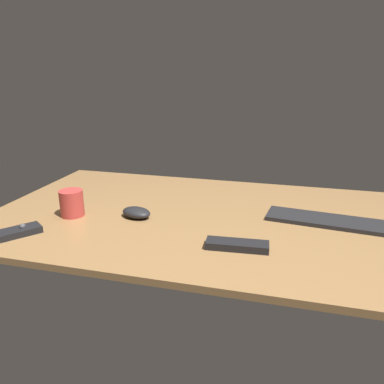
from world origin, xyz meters
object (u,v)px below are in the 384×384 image
Objects in this scene: keyboard at (331,221)px; tv_remote at (237,245)px; computer_mouse at (136,212)px; coffee_mug at (72,203)px; media_remote at (11,233)px.

keyboard is 36.35cm from tv_remote.
computer_mouse reaches higher than keyboard.
tv_remote is at bearing -4.79° from computer_mouse.
coffee_mug reaches higher than keyboard.
coffee_mug is (-82.49, -14.97, 3.70)cm from keyboard.
media_remote is 21.41cm from coffee_mug.
media_remote is 1.95× the size of coffee_mug.
coffee_mug is at bearing -162.88° from keyboard.
computer_mouse and media_remote have the same top height.
coffee_mug is (-21.06, -3.98, 2.71)cm from computer_mouse.
tv_remote is (-26.16, -25.24, 0.37)cm from keyboard.
computer_mouse is 37.59cm from media_remote.
tv_remote is (35.27, -14.25, -0.62)cm from computer_mouse.
computer_mouse is at bearing -14.57° from media_remote.
coffee_mug is at bearing 165.63° from tv_remote.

